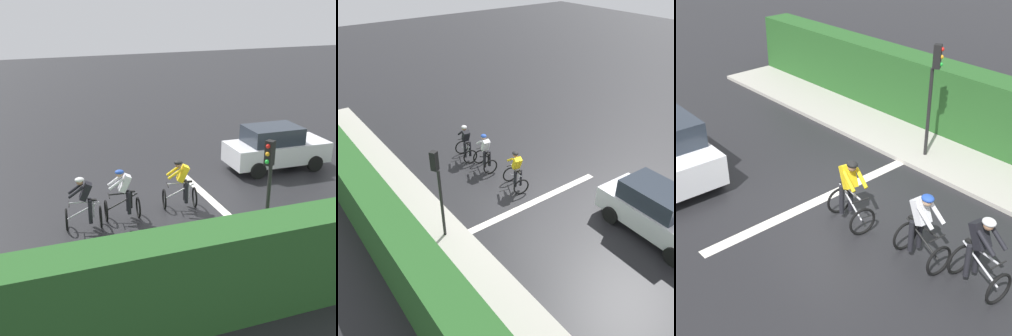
{
  "view_description": "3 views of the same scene",
  "coord_description": "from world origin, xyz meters",
  "views": [
    {
      "loc": [
        -13.34,
        6.56,
        6.83
      ],
      "look_at": [
        0.75,
        1.37,
        1.28
      ],
      "focal_mm": 51.77,
      "sensor_mm": 36.0,
      "label": 1
    },
    {
      "loc": [
        -7.56,
        -8.88,
        8.75
      ],
      "look_at": [
        -0.35,
        0.89,
        1.29
      ],
      "focal_mm": 39.79,
      "sensor_mm": 36.0,
      "label": 2
    },
    {
      "loc": [
        6.94,
        8.33,
        6.96
      ],
      "look_at": [
        0.16,
        0.73,
        1.25
      ],
      "focal_mm": 54.37,
      "sensor_mm": 36.0,
      "label": 3
    }
  ],
  "objects": [
    {
      "name": "cyclist_mid",
      "position": [
        0.3,
        1.09,
        0.8
      ],
      "size": [
        0.88,
        1.19,
        1.66
      ],
      "color": "black",
      "rests_on": "ground"
    },
    {
      "name": "cyclist_lead",
      "position": [
        -0.09,
        4.35,
        0.8
      ],
      "size": [
        0.83,
        1.17,
        1.66
      ],
      "color": "black",
      "rests_on": "ground"
    },
    {
      "name": "stone_wall_low",
      "position": [
        -5.04,
        2.0,
        0.29
      ],
      "size": [
        0.44,
        23.41,
        0.58
      ],
      "primitive_type": "cube",
      "color": "gray",
      "rests_on": "ground"
    },
    {
      "name": "cyclist_second",
      "position": [
        0.13,
        3.09,
        0.8
      ],
      "size": [
        0.8,
        1.15,
        1.66
      ],
      "color": "black",
      "rests_on": "ground"
    },
    {
      "name": "ground_plane",
      "position": [
        0.0,
        0.0,
        0.0
      ],
      "size": [
        80.0,
        80.0,
        0.0
      ],
      "primitive_type": "plane",
      "color": "black"
    },
    {
      "name": "sidewalk_kerb",
      "position": [
        -4.14,
        2.0,
        0.06
      ],
      "size": [
        2.8,
        23.41,
        0.12
      ],
      "primitive_type": "cube",
      "color": "#ADA89E",
      "rests_on": "ground"
    },
    {
      "name": "traffic_light_near_crossing",
      "position": [
        -3.52,
        0.22,
        2.22
      ],
      "size": [
        0.27,
        0.29,
        3.34
      ],
      "color": "black",
      "rests_on": "ground"
    },
    {
      "name": "road_marking_stop_line",
      "position": [
        0.0,
        -0.12,
        0.0
      ],
      "size": [
        7.0,
        0.3,
        0.01
      ],
      "primitive_type": "cube",
      "color": "silver",
      "rests_on": "ground"
    }
  ]
}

